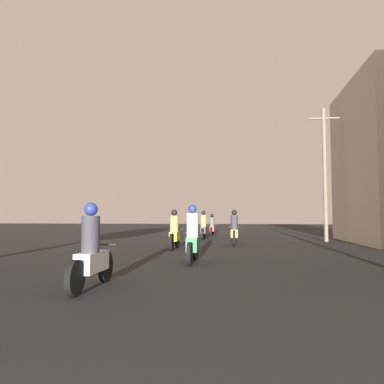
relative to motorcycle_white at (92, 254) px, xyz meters
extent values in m
cylinder|color=black|center=(0.00, 0.72, -0.31)|extent=(0.10, 0.59, 0.59)
cylinder|color=black|center=(0.00, -0.66, -0.31)|extent=(0.10, 0.59, 0.59)
cube|color=silver|center=(0.00, 0.03, -0.14)|extent=(0.30, 0.93, 0.35)
cylinder|color=black|center=(0.00, 0.48, 0.14)|extent=(0.60, 0.04, 0.04)
cylinder|color=#2D2D33|center=(0.00, -0.06, 0.36)|extent=(0.32, 0.32, 0.65)
sphere|color=navy|center=(0.00, -0.06, 0.81)|extent=(0.24, 0.24, 0.24)
cylinder|color=black|center=(1.33, 4.55, -0.30)|extent=(0.10, 0.61, 0.61)
cylinder|color=black|center=(1.33, 3.28, -0.30)|extent=(0.10, 0.61, 0.61)
cube|color=#1E6B33|center=(1.33, 3.91, -0.11)|extent=(0.30, 0.70, 0.39)
cylinder|color=black|center=(1.33, 4.33, 0.19)|extent=(0.60, 0.04, 0.04)
cylinder|color=silver|center=(1.33, 3.84, 0.42)|extent=(0.32, 0.32, 0.67)
sphere|color=navy|center=(1.33, 3.84, 0.88)|extent=(0.24, 0.24, 0.24)
cylinder|color=black|center=(0.12, 8.62, -0.29)|extent=(0.10, 0.64, 0.64)
cylinder|color=black|center=(0.12, 7.34, -0.29)|extent=(0.10, 0.64, 0.64)
cube|color=gold|center=(0.12, 7.98, -0.12)|extent=(0.30, 0.77, 0.34)
cylinder|color=black|center=(0.12, 8.39, 0.15)|extent=(0.60, 0.04, 0.04)
cylinder|color=#B28E47|center=(0.12, 7.90, 0.37)|extent=(0.32, 0.32, 0.64)
sphere|color=black|center=(0.12, 7.90, 0.81)|extent=(0.24, 0.24, 0.24)
cylinder|color=black|center=(2.40, 11.18, -0.27)|extent=(0.10, 0.68, 0.68)
cylinder|color=black|center=(2.40, 9.74, -0.27)|extent=(0.10, 0.68, 0.68)
cube|color=orange|center=(2.40, 10.46, -0.10)|extent=(0.30, 0.75, 0.34)
cylinder|color=black|center=(2.40, 10.93, 0.17)|extent=(0.60, 0.04, 0.04)
cylinder|color=#2D2D33|center=(2.40, 10.38, 0.39)|extent=(0.32, 0.32, 0.65)
sphere|color=black|center=(2.40, 10.38, 0.84)|extent=(0.24, 0.24, 0.24)
cylinder|color=black|center=(0.63, 15.33, -0.30)|extent=(0.10, 0.61, 0.61)
cylinder|color=black|center=(0.63, 13.87, -0.30)|extent=(0.10, 0.61, 0.61)
cube|color=black|center=(0.63, 14.60, -0.12)|extent=(0.30, 0.92, 0.38)
cylinder|color=black|center=(0.63, 15.07, 0.17)|extent=(0.60, 0.04, 0.04)
cylinder|color=#B28E47|center=(0.63, 14.51, 0.41)|extent=(0.32, 0.32, 0.67)
sphere|color=black|center=(0.63, 14.51, 0.86)|extent=(0.24, 0.24, 0.24)
cylinder|color=black|center=(0.84, 18.93, -0.33)|extent=(0.10, 0.56, 0.56)
cylinder|color=black|center=(0.84, 17.43, -0.33)|extent=(0.10, 0.56, 0.56)
cube|color=red|center=(0.84, 18.18, -0.16)|extent=(0.30, 0.72, 0.33)
cylinder|color=black|center=(0.84, 18.67, 0.11)|extent=(0.60, 0.04, 0.04)
cylinder|color=#4C514C|center=(0.84, 18.11, 0.29)|extent=(0.32, 0.32, 0.58)
sphere|color=black|center=(0.84, 18.11, 0.70)|extent=(0.24, 0.24, 0.24)
cylinder|color=#6B5B4C|center=(6.96, 13.15, 2.79)|extent=(0.20, 0.20, 6.79)
cylinder|color=#6B5B4C|center=(6.96, 13.15, 5.69)|extent=(1.60, 0.10, 0.10)
camera|label=1|loc=(2.63, -6.45, 0.69)|focal=35.00mm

